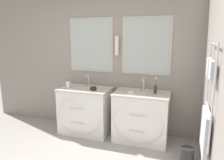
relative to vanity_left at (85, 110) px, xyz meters
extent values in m
cube|color=gray|center=(0.26, 0.37, 0.88)|extent=(4.94, 0.06, 2.60)
cube|color=#BCB7A8|center=(0.00, 0.33, 1.14)|extent=(0.83, 0.01, 0.97)
cube|color=#B2BCBA|center=(0.00, 0.32, 1.14)|extent=(0.76, 0.01, 0.90)
cube|color=#BCB7A8|center=(1.01, 0.33, 1.14)|extent=(0.83, 0.01, 0.97)
cube|color=#B2BCBA|center=(1.01, 0.32, 1.14)|extent=(0.76, 0.01, 0.90)
cylinder|color=white|center=(0.50, 0.29, 1.14)|extent=(0.07, 0.07, 0.33)
cube|color=silver|center=(0.50, 0.33, 1.14)|extent=(0.05, 0.02, 0.08)
cube|color=gray|center=(1.95, -0.81, 0.88)|extent=(0.06, 4.13, 2.60)
cylinder|color=silver|center=(1.89, -1.30, 0.75)|extent=(0.02, 0.02, 1.04)
cylinder|color=silver|center=(1.89, -0.78, 0.75)|extent=(0.02, 0.02, 1.04)
cylinder|color=silver|center=(1.89, -1.04, 1.24)|extent=(0.02, 0.53, 0.02)
cylinder|color=silver|center=(1.89, -1.04, 0.91)|extent=(0.02, 0.53, 0.02)
cylinder|color=silver|center=(1.89, -1.04, 0.58)|extent=(0.02, 0.53, 0.02)
cylinder|color=silver|center=(1.89, -1.04, 0.26)|extent=(0.02, 0.53, 0.02)
cube|color=#B7BCC1|center=(1.87, -1.04, 0.33)|extent=(0.04, 0.44, 0.45)
cube|color=#B7BCC1|center=(1.87, -1.16, 1.00)|extent=(0.04, 0.18, 0.18)
cube|color=#B7BCC1|center=(1.87, -0.93, 1.00)|extent=(0.04, 0.18, 0.18)
cube|color=white|center=(0.00, 0.04, -0.02)|extent=(0.87, 0.55, 0.80)
ellipsoid|color=white|center=(0.00, -0.24, -0.02)|extent=(0.80, 0.12, 0.67)
cube|color=beige|center=(0.00, 0.04, 0.39)|extent=(0.90, 0.57, 0.03)
ellipsoid|color=white|center=(0.00, 0.01, 0.35)|extent=(0.40, 0.35, 0.10)
cylinder|color=silver|center=(0.00, -0.31, 0.14)|extent=(0.24, 0.01, 0.01)
cylinder|color=silver|center=(0.00, -0.31, -0.12)|extent=(0.24, 0.01, 0.01)
cube|color=white|center=(1.01, 0.04, -0.02)|extent=(0.87, 0.55, 0.80)
ellipsoid|color=white|center=(1.01, -0.24, -0.02)|extent=(0.80, 0.12, 0.67)
cube|color=beige|center=(1.01, 0.04, 0.39)|extent=(0.90, 0.57, 0.03)
ellipsoid|color=white|center=(1.01, 0.01, 0.35)|extent=(0.40, 0.35, 0.10)
cylinder|color=silver|center=(1.01, -0.31, 0.14)|extent=(0.24, 0.01, 0.01)
cylinder|color=silver|center=(1.01, -0.31, -0.12)|extent=(0.24, 0.01, 0.01)
cylinder|color=silver|center=(0.00, 0.19, 0.51)|extent=(0.02, 0.02, 0.21)
cylinder|color=silver|center=(0.00, 0.13, 0.60)|extent=(0.02, 0.12, 0.02)
cylinder|color=silver|center=(-0.07, 0.19, 0.42)|extent=(0.03, 0.03, 0.04)
cylinder|color=silver|center=(0.07, 0.19, 0.42)|extent=(0.03, 0.03, 0.04)
cylinder|color=silver|center=(1.01, 0.19, 0.51)|extent=(0.02, 0.02, 0.21)
cylinder|color=silver|center=(1.01, 0.13, 0.60)|extent=(0.02, 0.12, 0.02)
cylinder|color=silver|center=(0.94, 0.19, 0.42)|extent=(0.03, 0.03, 0.04)
cylinder|color=silver|center=(1.08, 0.19, 0.42)|extent=(0.03, 0.03, 0.04)
cylinder|color=silver|center=(-0.28, -0.06, 0.46)|extent=(0.07, 0.07, 0.13)
cylinder|color=red|center=(-0.28, -0.06, 0.54)|extent=(0.04, 0.04, 0.02)
ellipsoid|color=black|center=(0.20, -0.07, 0.44)|extent=(0.12, 0.12, 0.07)
cylinder|color=#332D2D|center=(1.22, 0.06, 0.47)|extent=(0.05, 0.05, 0.13)
cylinder|color=#477238|center=(1.22, 0.06, 0.59)|extent=(0.01, 0.01, 0.12)
sphere|color=#E5BF47|center=(1.22, 0.06, 0.65)|extent=(0.04, 0.04, 0.04)
cube|color=white|center=(0.86, -0.07, 0.41)|extent=(0.09, 0.07, 0.02)
ellipsoid|color=#F2E5CC|center=(0.86, -0.07, 0.44)|extent=(0.06, 0.04, 0.02)
cylinder|color=#282626|center=(1.75, -0.42, -0.32)|extent=(0.17, 0.17, 0.21)
torus|color=#282626|center=(1.75, -0.42, -0.21)|extent=(0.18, 0.18, 0.01)
camera|label=1|loc=(1.62, -3.36, 1.33)|focal=35.00mm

